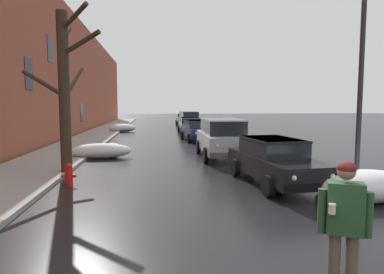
{
  "coord_description": "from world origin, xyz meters",
  "views": [
    {
      "loc": [
        -1.39,
        -3.28,
        2.43
      ],
      "look_at": [
        -0.05,
        8.26,
        1.35
      ],
      "focal_mm": 31.49,
      "sensor_mm": 36.0,
      "label": 1
    }
  ],
  "objects_px": {
    "suv_green_queued_behind_truck": "(189,119)",
    "bare_tree_second_along_sidewalk": "(65,87)",
    "sedan_maroon_at_far_intersection": "(184,119)",
    "suv_silver_parked_kerbside_close": "(222,137)",
    "sedan_darkblue_parked_kerbside_mid": "(197,130)",
    "street_lamp_post": "(361,65)",
    "sedan_black_approaching_near_lane": "(274,160)",
    "pedestrian_with_coffee": "(344,219)",
    "sedan_grey_parked_far_down_block": "(190,125)",
    "fire_hydrant": "(69,174)"
  },
  "relations": [
    {
      "from": "suv_green_queued_behind_truck",
      "to": "street_lamp_post",
      "type": "bearing_deg",
      "value": -85.78
    },
    {
      "from": "sedan_grey_parked_far_down_block",
      "to": "suv_green_queued_behind_truck",
      "type": "distance_m",
      "value": 6.57
    },
    {
      "from": "bare_tree_second_along_sidewalk",
      "to": "sedan_maroon_at_far_intersection",
      "type": "xyz_separation_m",
      "value": [
        6.82,
        29.58,
        -2.33
      ]
    },
    {
      "from": "bare_tree_second_along_sidewalk",
      "to": "suv_green_queued_behind_truck",
      "type": "xyz_separation_m",
      "value": [
        6.79,
        23.34,
        -2.09
      ]
    },
    {
      "from": "bare_tree_second_along_sidewalk",
      "to": "pedestrian_with_coffee",
      "type": "relative_size",
      "value": 3.24
    },
    {
      "from": "bare_tree_second_along_sidewalk",
      "to": "sedan_darkblue_parked_kerbside_mid",
      "type": "xyz_separation_m",
      "value": [
        6.08,
        11.07,
        -2.33
      ]
    },
    {
      "from": "suv_green_queued_behind_truck",
      "to": "pedestrian_with_coffee",
      "type": "height_order",
      "value": "suv_green_queued_behind_truck"
    },
    {
      "from": "sedan_darkblue_parked_kerbside_mid",
      "to": "sedan_maroon_at_far_intersection",
      "type": "distance_m",
      "value": 18.52
    },
    {
      "from": "sedan_black_approaching_near_lane",
      "to": "sedan_maroon_at_far_intersection",
      "type": "distance_m",
      "value": 31.76
    },
    {
      "from": "bare_tree_second_along_sidewalk",
      "to": "sedan_black_approaching_near_lane",
      "type": "relative_size",
      "value": 1.26
    },
    {
      "from": "bare_tree_second_along_sidewalk",
      "to": "sedan_grey_parked_far_down_block",
      "type": "relative_size",
      "value": 1.29
    },
    {
      "from": "sedan_darkblue_parked_kerbside_mid",
      "to": "sedan_maroon_at_far_intersection",
      "type": "xyz_separation_m",
      "value": [
        0.75,
        18.51,
        0.0
      ]
    },
    {
      "from": "suv_green_queued_behind_truck",
      "to": "bare_tree_second_along_sidewalk",
      "type": "bearing_deg",
      "value": -106.22
    },
    {
      "from": "suv_green_queued_behind_truck",
      "to": "fire_hydrant",
      "type": "xyz_separation_m",
      "value": [
        -6.34,
        -25.09,
        -0.63
      ]
    },
    {
      "from": "sedan_grey_parked_far_down_block",
      "to": "fire_hydrant",
      "type": "bearing_deg",
      "value": -107.22
    },
    {
      "from": "suv_silver_parked_kerbside_close",
      "to": "suv_green_queued_behind_truck",
      "type": "xyz_separation_m",
      "value": [
        0.57,
        20.06,
        -0.0
      ]
    },
    {
      "from": "suv_silver_parked_kerbside_close",
      "to": "suv_green_queued_behind_truck",
      "type": "bearing_deg",
      "value": 88.36
    },
    {
      "from": "sedan_black_approaching_near_lane",
      "to": "sedan_grey_parked_far_down_block",
      "type": "xyz_separation_m",
      "value": [
        -0.53,
        18.98,
        0.0
      ]
    },
    {
      "from": "bare_tree_second_along_sidewalk",
      "to": "sedan_grey_parked_far_down_block",
      "type": "height_order",
      "value": "bare_tree_second_along_sidewalk"
    },
    {
      "from": "street_lamp_post",
      "to": "pedestrian_with_coffee",
      "type": "bearing_deg",
      "value": -124.07
    },
    {
      "from": "suv_silver_parked_kerbside_close",
      "to": "street_lamp_post",
      "type": "bearing_deg",
      "value": -68.94
    },
    {
      "from": "sedan_black_approaching_near_lane",
      "to": "bare_tree_second_along_sidewalk",
      "type": "bearing_deg",
      "value": 162.03
    },
    {
      "from": "sedan_darkblue_parked_kerbside_mid",
      "to": "sedan_black_approaching_near_lane",
      "type": "bearing_deg",
      "value": -87.18
    },
    {
      "from": "suv_silver_parked_kerbside_close",
      "to": "sedan_darkblue_parked_kerbside_mid",
      "type": "distance_m",
      "value": 7.79
    },
    {
      "from": "sedan_black_approaching_near_lane",
      "to": "sedan_darkblue_parked_kerbside_mid",
      "type": "bearing_deg",
      "value": 92.82
    },
    {
      "from": "pedestrian_with_coffee",
      "to": "sedan_darkblue_parked_kerbside_mid",
      "type": "bearing_deg",
      "value": 87.81
    },
    {
      "from": "bare_tree_second_along_sidewalk",
      "to": "street_lamp_post",
      "type": "relative_size",
      "value": 0.89
    },
    {
      "from": "fire_hydrant",
      "to": "bare_tree_second_along_sidewalk",
      "type": "bearing_deg",
      "value": 104.43
    },
    {
      "from": "sedan_black_approaching_near_lane",
      "to": "sedan_maroon_at_far_intersection",
      "type": "bearing_deg",
      "value": 89.83
    },
    {
      "from": "suv_silver_parked_kerbside_close",
      "to": "sedan_maroon_at_far_intersection",
      "type": "bearing_deg",
      "value": 88.68
    },
    {
      "from": "suv_green_queued_behind_truck",
      "to": "street_lamp_post",
      "type": "relative_size",
      "value": 0.74
    },
    {
      "from": "sedan_maroon_at_far_intersection",
      "to": "street_lamp_post",
      "type": "height_order",
      "value": "street_lamp_post"
    },
    {
      "from": "suv_silver_parked_kerbside_close",
      "to": "sedan_maroon_at_far_intersection",
      "type": "relative_size",
      "value": 1.19
    },
    {
      "from": "sedan_black_approaching_near_lane",
      "to": "sedan_grey_parked_far_down_block",
      "type": "bearing_deg",
      "value": 91.6
    },
    {
      "from": "sedan_darkblue_parked_kerbside_mid",
      "to": "suv_green_queued_behind_truck",
      "type": "xyz_separation_m",
      "value": [
        0.71,
        12.27,
        0.24
      ]
    },
    {
      "from": "suv_silver_parked_kerbside_close",
      "to": "sedan_black_approaching_near_lane",
      "type": "bearing_deg",
      "value": -84.62
    },
    {
      "from": "suv_silver_parked_kerbside_close",
      "to": "pedestrian_with_coffee",
      "type": "bearing_deg",
      "value": -94.32
    },
    {
      "from": "pedestrian_with_coffee",
      "to": "street_lamp_post",
      "type": "xyz_separation_m",
      "value": [
        3.42,
        5.06,
        2.52
      ]
    },
    {
      "from": "suv_silver_parked_kerbside_close",
      "to": "sedan_maroon_at_far_intersection",
      "type": "height_order",
      "value": "suv_silver_parked_kerbside_close"
    },
    {
      "from": "sedan_grey_parked_far_down_block",
      "to": "suv_green_queued_behind_truck",
      "type": "relative_size",
      "value": 0.93
    },
    {
      "from": "bare_tree_second_along_sidewalk",
      "to": "sedan_maroon_at_far_intersection",
      "type": "relative_size",
      "value": 1.39
    },
    {
      "from": "sedan_darkblue_parked_kerbside_mid",
      "to": "pedestrian_with_coffee",
      "type": "distance_m",
      "value": 19.46
    },
    {
      "from": "sedan_maroon_at_far_intersection",
      "to": "pedestrian_with_coffee",
      "type": "bearing_deg",
      "value": -92.25
    },
    {
      "from": "sedan_darkblue_parked_kerbside_mid",
      "to": "fire_hydrant",
      "type": "relative_size",
      "value": 5.9
    },
    {
      "from": "bare_tree_second_along_sidewalk",
      "to": "sedan_grey_parked_far_down_block",
      "type": "bearing_deg",
      "value": 69.75
    },
    {
      "from": "bare_tree_second_along_sidewalk",
      "to": "sedan_maroon_at_far_intersection",
      "type": "bearing_deg",
      "value": 77.01
    },
    {
      "from": "bare_tree_second_along_sidewalk",
      "to": "fire_hydrant",
      "type": "xyz_separation_m",
      "value": [
        0.45,
        -1.75,
        -2.72
      ]
    },
    {
      "from": "suv_green_queued_behind_truck",
      "to": "sedan_maroon_at_far_intersection",
      "type": "distance_m",
      "value": 6.24
    },
    {
      "from": "sedan_black_approaching_near_lane",
      "to": "suv_green_queued_behind_truck",
      "type": "bearing_deg",
      "value": 89.87
    },
    {
      "from": "suv_silver_parked_kerbside_close",
      "to": "sedan_darkblue_parked_kerbside_mid",
      "type": "relative_size",
      "value": 1.16
    }
  ]
}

